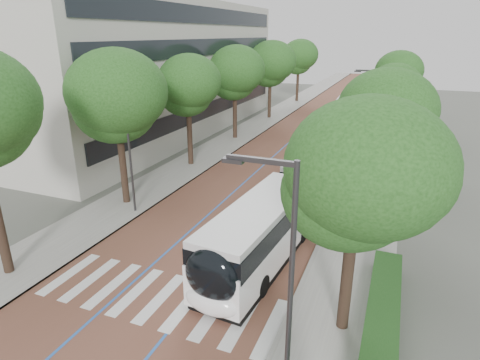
# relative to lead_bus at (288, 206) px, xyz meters

# --- Properties ---
(ground) EXTENTS (160.00, 160.00, 0.00)m
(ground) POSITION_rel_lead_bus_xyz_m (-3.57, -8.97, -1.63)
(ground) COLOR #51544C
(ground) RESTS_ON ground
(road) EXTENTS (11.00, 140.00, 0.02)m
(road) POSITION_rel_lead_bus_xyz_m (-3.57, 31.03, -1.62)
(road) COLOR brown
(road) RESTS_ON ground
(sidewalk_left) EXTENTS (4.00, 140.00, 0.12)m
(sidewalk_left) POSITION_rel_lead_bus_xyz_m (-11.07, 31.03, -1.57)
(sidewalk_left) COLOR gray
(sidewalk_left) RESTS_ON ground
(sidewalk_right) EXTENTS (4.00, 140.00, 0.12)m
(sidewalk_right) POSITION_rel_lead_bus_xyz_m (3.93, 31.03, -1.57)
(sidewalk_right) COLOR gray
(sidewalk_right) RESTS_ON ground
(kerb_left) EXTENTS (0.20, 140.00, 0.14)m
(kerb_left) POSITION_rel_lead_bus_xyz_m (-9.17, 31.03, -1.57)
(kerb_left) COLOR gray
(kerb_left) RESTS_ON ground
(kerb_right) EXTENTS (0.20, 140.00, 0.14)m
(kerb_right) POSITION_rel_lead_bus_xyz_m (2.03, 31.03, -1.57)
(kerb_right) COLOR gray
(kerb_right) RESTS_ON ground
(zebra_crossing) EXTENTS (10.55, 3.60, 0.01)m
(zebra_crossing) POSITION_rel_lead_bus_xyz_m (-3.37, -7.97, -1.60)
(zebra_crossing) COLOR silver
(zebra_crossing) RESTS_ON ground
(lane_line_left) EXTENTS (0.12, 126.00, 0.01)m
(lane_line_left) POSITION_rel_lead_bus_xyz_m (-5.17, 31.03, -1.60)
(lane_line_left) COLOR blue
(lane_line_left) RESTS_ON road
(lane_line_right) EXTENTS (0.12, 126.00, 0.01)m
(lane_line_right) POSITION_rel_lead_bus_xyz_m (-1.97, 31.03, -1.60)
(lane_line_right) COLOR blue
(lane_line_right) RESTS_ON road
(office_building) EXTENTS (18.11, 40.00, 14.00)m
(office_building) POSITION_rel_lead_bus_xyz_m (-23.04, 19.03, 5.37)
(office_building) COLOR #BBB8AE
(office_building) RESTS_ON ground
(streetlight_near) EXTENTS (1.82, 0.20, 8.00)m
(streetlight_near) POSITION_rel_lead_bus_xyz_m (3.05, -11.97, 3.19)
(streetlight_near) COLOR #333336
(streetlight_near) RESTS_ON sidewalk_right
(streetlight_far) EXTENTS (1.82, 0.20, 8.00)m
(streetlight_far) POSITION_rel_lead_bus_xyz_m (3.05, 13.03, 3.19)
(streetlight_far) COLOR #333336
(streetlight_far) RESTS_ON sidewalk_right
(lamp_post_left) EXTENTS (0.14, 0.14, 8.00)m
(lamp_post_left) POSITION_rel_lead_bus_xyz_m (-9.67, -0.97, 2.49)
(lamp_post_left) COLOR #333336
(lamp_post_left) RESTS_ON sidewalk_left
(trees_left) EXTENTS (6.12, 60.49, 9.78)m
(trees_left) POSITION_rel_lead_bus_xyz_m (-11.07, 17.27, 5.20)
(trees_left) COLOR black
(trees_left) RESTS_ON ground
(trees_right) EXTENTS (5.82, 47.65, 8.36)m
(trees_right) POSITION_rel_lead_bus_xyz_m (4.13, 13.31, 4.19)
(trees_right) COLOR black
(trees_right) RESTS_ON ground
(lead_bus) EXTENTS (4.05, 18.54, 3.20)m
(lead_bus) POSITION_rel_lead_bus_xyz_m (0.00, 0.00, 0.00)
(lead_bus) COLOR black
(lead_bus) RESTS_ON ground
(bus_queued_0) EXTENTS (2.71, 12.43, 3.20)m
(bus_queued_0) POSITION_rel_lead_bus_xyz_m (-0.45, 15.78, -0.00)
(bus_queued_0) COLOR white
(bus_queued_0) RESTS_ON ground
(bus_queued_1) EXTENTS (2.92, 12.47, 3.20)m
(bus_queued_1) POSITION_rel_lead_bus_xyz_m (-0.95, 29.53, -0.00)
(bus_queued_1) COLOR white
(bus_queued_1) RESTS_ON ground
(bus_queued_2) EXTENTS (3.05, 12.49, 3.20)m
(bus_queued_2) POSITION_rel_lead_bus_xyz_m (-0.60, 42.36, -0.00)
(bus_queued_2) COLOR white
(bus_queued_2) RESTS_ON ground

